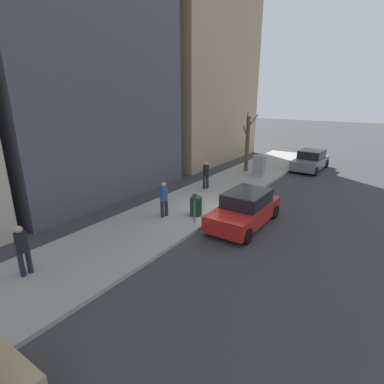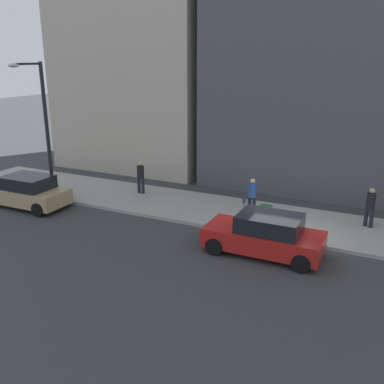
# 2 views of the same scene
# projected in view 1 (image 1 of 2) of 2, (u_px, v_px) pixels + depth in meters

# --- Properties ---
(ground_plane) EXTENTS (120.00, 120.00, 0.00)m
(ground_plane) POSITION_uv_depth(u_px,v_px,m) (220.00, 217.00, 14.22)
(ground_plane) COLOR #38383A
(sidewalk) EXTENTS (4.00, 36.00, 0.15)m
(sidewalk) POSITION_uv_depth(u_px,v_px,m) (186.00, 207.00, 15.27)
(sidewalk) COLOR #9E9B93
(sidewalk) RESTS_ON ground
(parked_car_grey) EXTENTS (2.05, 4.26, 1.52)m
(parked_car_grey) POSITION_uv_depth(u_px,v_px,m) (311.00, 160.00, 22.98)
(parked_car_grey) COLOR slate
(parked_car_grey) RESTS_ON ground
(parked_car_red) EXTENTS (1.93, 4.21, 1.52)m
(parked_car_red) POSITION_uv_depth(u_px,v_px,m) (245.00, 209.00, 13.22)
(parked_car_red) COLOR red
(parked_car_red) RESTS_ON ground
(parking_meter) EXTENTS (0.14, 0.10, 1.35)m
(parking_meter) POSITION_uv_depth(u_px,v_px,m) (195.00, 205.00, 12.98)
(parking_meter) COLOR slate
(parking_meter) RESTS_ON sidewalk
(utility_box) EXTENTS (0.83, 0.61, 1.43)m
(utility_box) POSITION_uv_depth(u_px,v_px,m) (259.00, 166.00, 20.70)
(utility_box) COLOR #A8A399
(utility_box) RESTS_ON sidewalk
(bare_tree) EXTENTS (1.09, 2.03, 4.17)m
(bare_tree) POSITION_uv_depth(u_px,v_px,m) (247.00, 143.00, 21.57)
(bare_tree) COLOR brown
(bare_tree) RESTS_ON sidewalk
(trash_bin) EXTENTS (0.56, 0.56, 0.90)m
(trash_bin) POSITION_uv_depth(u_px,v_px,m) (196.00, 206.00, 13.95)
(trash_bin) COLOR #14381E
(trash_bin) RESTS_ON sidewalk
(pedestrian_near_meter) EXTENTS (0.36, 0.38, 1.66)m
(pedestrian_near_meter) POSITION_uv_depth(u_px,v_px,m) (206.00, 173.00, 17.80)
(pedestrian_near_meter) COLOR #1E1E2D
(pedestrian_near_meter) RESTS_ON sidewalk
(pedestrian_midblock) EXTENTS (0.36, 0.40, 1.66)m
(pedestrian_midblock) POSITION_uv_depth(u_px,v_px,m) (164.00, 197.00, 13.67)
(pedestrian_midblock) COLOR #1E1E2D
(pedestrian_midblock) RESTS_ON sidewalk
(pedestrian_far_corner) EXTENTS (0.36, 0.40, 1.66)m
(pedestrian_far_corner) POSITION_uv_depth(u_px,v_px,m) (22.00, 248.00, 9.18)
(pedestrian_far_corner) COLOR #1E1E2D
(pedestrian_far_corner) RESTS_ON sidewalk
(office_block_center) EXTENTS (10.39, 10.39, 20.65)m
(office_block_center) POSITION_uv_depth(u_px,v_px,m) (45.00, 2.00, 16.14)
(office_block_center) COLOR #4C4C56
(office_block_center) RESTS_ON ground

